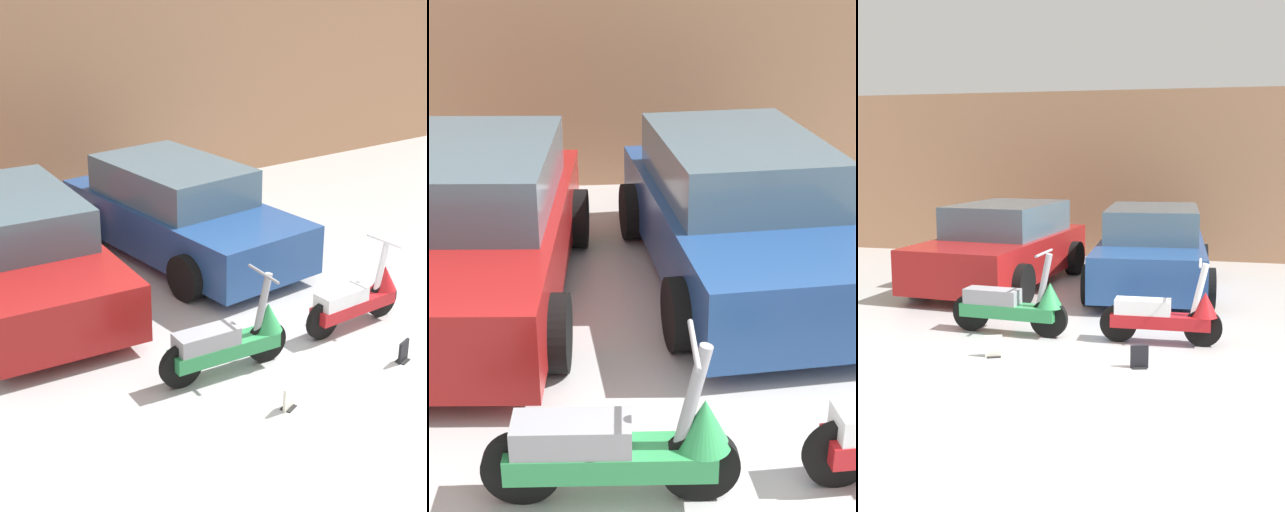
# 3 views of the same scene
# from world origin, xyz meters

# --- Properties ---
(ground_plane) EXTENTS (28.00, 28.00, 0.00)m
(ground_plane) POSITION_xyz_m (0.00, 0.00, 0.00)
(ground_plane) COLOR #B2B2B2
(wall_back) EXTENTS (19.60, 0.12, 3.72)m
(wall_back) POSITION_xyz_m (0.00, 7.57, 1.86)
(wall_back) COLOR tan
(wall_back) RESTS_ON ground_plane
(scooter_front_left) EXTENTS (1.61, 0.58, 1.12)m
(scooter_front_left) POSITION_xyz_m (-0.76, 1.03, 0.40)
(scooter_front_left) COLOR black
(scooter_front_left) RESTS_ON ground_plane
(scooter_front_right) EXTENTS (1.52, 0.55, 1.06)m
(scooter_front_right) POSITION_xyz_m (1.22, 1.07, 0.38)
(scooter_front_right) COLOR black
(scooter_front_right) RESTS_ON ground_plane
(car_rear_left) EXTENTS (2.34, 4.41, 1.45)m
(car_rear_left) POSITION_xyz_m (-1.99, 4.12, 0.69)
(car_rear_left) COLOR maroon
(car_rear_left) RESTS_ON ground_plane
(car_rear_center) EXTENTS (2.27, 4.31, 1.42)m
(car_rear_center) POSITION_xyz_m (0.66, 4.34, 0.68)
(car_rear_center) COLOR navy
(car_rear_center) RESTS_ON ground_plane
(placard_near_left_scooter) EXTENTS (0.20, 0.17, 0.26)m
(placard_near_left_scooter) POSITION_xyz_m (-0.69, 0.08, 0.11)
(placard_near_left_scooter) COLOR black
(placard_near_left_scooter) RESTS_ON ground_plane
(placard_near_right_scooter) EXTENTS (0.20, 0.16, 0.26)m
(placard_near_right_scooter) POSITION_xyz_m (1.02, 0.09, 0.11)
(placard_near_right_scooter) COLOR black
(placard_near_right_scooter) RESTS_ON ground_plane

